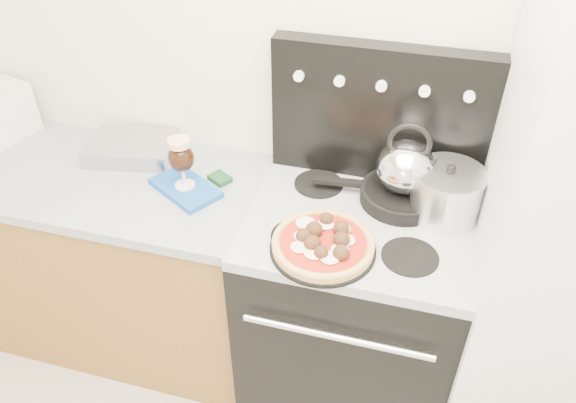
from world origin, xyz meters
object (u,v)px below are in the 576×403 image
(stove_body, at_px, (351,312))
(stock_pot, at_px, (446,195))
(skillet, at_px, (401,195))
(beer_glass, at_px, (182,163))
(pizza, at_px, (323,242))
(base_cabinet, at_px, (102,258))
(oven_mitt, at_px, (185,188))
(pizza_pan, at_px, (323,249))
(tea_kettle, at_px, (406,163))

(stove_body, distance_m, stock_pot, 0.63)
(stove_body, distance_m, skillet, 0.54)
(beer_glass, relative_size, skillet, 0.69)
(pizza, xyz_separation_m, skillet, (0.21, 0.32, -0.01))
(base_cabinet, xyz_separation_m, stock_pot, (1.37, 0.07, 0.57))
(oven_mitt, xyz_separation_m, stock_pot, (0.91, 0.08, 0.09))
(beer_glass, xyz_separation_m, pizza, (0.56, -0.20, -0.07))
(pizza_pan, relative_size, skillet, 1.17)
(skillet, bearing_deg, stock_pot, -14.33)
(stove_body, height_order, beer_glass, beer_glass)
(oven_mitt, height_order, tea_kettle, tea_kettle)
(base_cabinet, height_order, pizza_pan, pizza_pan)
(base_cabinet, xyz_separation_m, skillet, (1.22, 0.10, 0.52))
(beer_glass, xyz_separation_m, skillet, (0.77, 0.12, -0.08))
(skillet, bearing_deg, pizza_pan, -123.32)
(skillet, height_order, stock_pot, stock_pot)
(stove_body, bearing_deg, tea_kettle, 47.19)
(base_cabinet, relative_size, pizza, 4.50)
(stove_body, relative_size, oven_mitt, 3.36)
(pizza, xyz_separation_m, stock_pot, (0.35, 0.28, 0.05))
(stove_body, relative_size, pizza, 2.73)
(pizza, relative_size, stock_pot, 1.40)
(tea_kettle, bearing_deg, pizza, -136.98)
(base_cabinet, height_order, skillet, skillet)
(oven_mitt, bearing_deg, beer_glass, 0.00)
(base_cabinet, height_order, tea_kettle, tea_kettle)
(oven_mitt, xyz_separation_m, pizza_pan, (0.56, -0.20, 0.01))
(skillet, xyz_separation_m, tea_kettle, (-0.00, 0.00, 0.13))
(pizza, bearing_deg, oven_mitt, 160.33)
(base_cabinet, height_order, stock_pot, stock_pot)
(stove_body, bearing_deg, stock_pot, 19.30)
(pizza_pan, height_order, stock_pot, stock_pot)
(oven_mitt, relative_size, stock_pot, 1.14)
(oven_mitt, relative_size, pizza_pan, 0.78)
(beer_glass, distance_m, skillet, 0.78)
(base_cabinet, distance_m, pizza, 1.16)
(beer_glass, relative_size, tea_kettle, 0.92)
(skillet, bearing_deg, pizza, -123.32)
(stove_body, relative_size, pizza_pan, 2.61)
(beer_glass, distance_m, pizza, 0.60)
(oven_mitt, relative_size, pizza, 0.81)
(skillet, bearing_deg, beer_glass, -171.22)
(oven_mitt, relative_size, tea_kettle, 1.20)
(pizza, bearing_deg, beer_glass, 160.33)
(base_cabinet, distance_m, oven_mitt, 0.66)
(stove_body, height_order, tea_kettle, tea_kettle)
(oven_mitt, height_order, skillet, skillet)
(pizza_pan, distance_m, skillet, 0.38)
(oven_mitt, xyz_separation_m, beer_glass, (0.00, 0.00, 0.11))
(tea_kettle, relative_size, stock_pot, 0.95)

